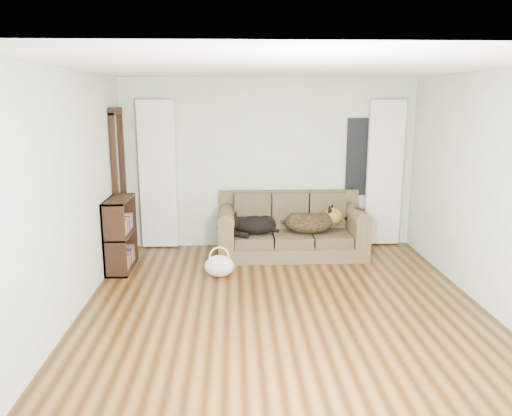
{
  "coord_description": "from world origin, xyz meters",
  "views": [
    {
      "loc": [
        -0.54,
        -5.16,
        2.31
      ],
      "look_at": [
        -0.24,
        1.6,
        0.8
      ],
      "focal_mm": 35.0,
      "sensor_mm": 36.0,
      "label": 1
    }
  ],
  "objects_px": {
    "sofa": "(292,225)",
    "dog_shepherd": "(311,223)",
    "tote_bag": "(219,265)",
    "dog_black_lab": "(252,225)",
    "bookshelf": "(120,233)"
  },
  "relations": [
    {
      "from": "dog_shepherd",
      "to": "dog_black_lab",
      "type": "bearing_deg",
      "value": 8.89
    },
    {
      "from": "sofa",
      "to": "dog_shepherd",
      "type": "xyz_separation_m",
      "value": [
        0.29,
        -0.03,
        0.04
      ]
    },
    {
      "from": "dog_shepherd",
      "to": "tote_bag",
      "type": "bearing_deg",
      "value": 38.88
    },
    {
      "from": "sofa",
      "to": "tote_bag",
      "type": "relative_size",
      "value": 5.49
    },
    {
      "from": "dog_shepherd",
      "to": "tote_bag",
      "type": "distance_m",
      "value": 1.63
    },
    {
      "from": "dog_black_lab",
      "to": "tote_bag",
      "type": "bearing_deg",
      "value": -111.41
    },
    {
      "from": "dog_shepherd",
      "to": "bookshelf",
      "type": "xyz_separation_m",
      "value": [
        -2.69,
        -0.49,
        0.01
      ]
    },
    {
      "from": "sofa",
      "to": "dog_shepherd",
      "type": "bearing_deg",
      "value": -6.77
    },
    {
      "from": "bookshelf",
      "to": "dog_shepherd",
      "type": "bearing_deg",
      "value": 13.8
    },
    {
      "from": "dog_shepherd",
      "to": "tote_bag",
      "type": "height_order",
      "value": "dog_shepherd"
    },
    {
      "from": "sofa",
      "to": "bookshelf",
      "type": "relative_size",
      "value": 2.18
    },
    {
      "from": "sofa",
      "to": "tote_bag",
      "type": "xyz_separation_m",
      "value": [
        -1.05,
        -0.9,
        -0.29
      ]
    },
    {
      "from": "sofa",
      "to": "tote_bag",
      "type": "height_order",
      "value": "sofa"
    },
    {
      "from": "sofa",
      "to": "dog_shepherd",
      "type": "relative_size",
      "value": 2.93
    },
    {
      "from": "dog_shepherd",
      "to": "sofa",
      "type": "bearing_deg",
      "value": -0.68
    }
  ]
}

